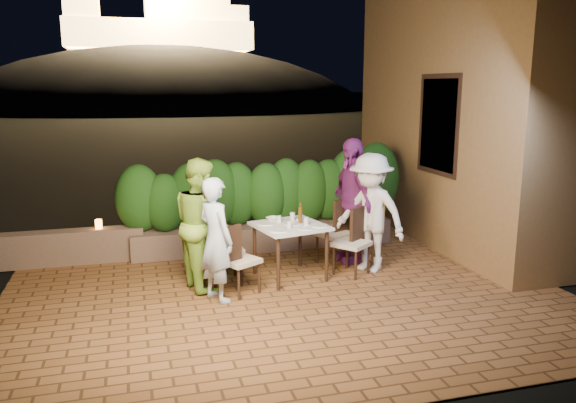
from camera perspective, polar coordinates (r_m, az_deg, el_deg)
name	(u,v)px	position (r m, az deg, el deg)	size (l,w,h in m)	color
ground	(292,302)	(7.03, 0.37, -10.14)	(400.00, 400.00, 0.00)	black
terrace_floor	(281,292)	(7.50, -0.70, -9.16)	(7.00, 6.00, 0.15)	brown
building_wall	(468,91)	(9.88, 17.81, 10.61)	(1.60, 5.00, 5.00)	olive
window_pane	(440,125)	(9.06, 15.19, 7.53)	(0.08, 1.00, 1.40)	black
window_frame	(439,125)	(9.06, 15.14, 7.53)	(0.06, 1.15, 1.55)	black
planter	(264,236)	(9.12, -2.42, -3.53)	(4.20, 0.55, 0.40)	brown
hedge	(264,191)	(8.95, -2.46, 1.11)	(4.00, 0.70, 1.10)	#194412
parapet	(67,247)	(8.94, -21.54, -4.35)	(2.20, 0.30, 0.50)	brown
hill	(165,143)	(66.71, -12.39, 5.78)	(52.00, 40.00, 22.00)	black
fortress	(159,12)	(66.85, -12.96, 18.23)	(26.00, 8.00, 8.00)	#FFCC7A
dining_table	(290,251)	(7.69, 0.20, -5.07)	(0.88, 0.88, 0.75)	white
plate_nw	(280,231)	(7.26, -0.86, -2.96)	(0.24, 0.24, 0.01)	white
plate_sw	(266,224)	(7.63, -2.26, -2.26)	(0.24, 0.24, 0.01)	white
plate_ne	(319,225)	(7.53, 3.12, -2.45)	(0.25, 0.25, 0.01)	white
plate_se	(302,219)	(7.92, 1.45, -1.74)	(0.22, 0.22, 0.01)	white
plate_centre	(292,224)	(7.61, 0.43, -2.28)	(0.21, 0.21, 0.01)	white
plate_front	(306,228)	(7.37, 1.81, -2.76)	(0.20, 0.20, 0.01)	white
glass_nw	(289,224)	(7.42, 0.14, -2.32)	(0.06, 0.06, 0.10)	silver
glass_sw	(279,219)	(7.69, -0.91, -1.81)	(0.06, 0.06, 0.10)	silver
glass_ne	(306,221)	(7.56, 1.85, -2.01)	(0.06, 0.06, 0.11)	silver
glass_se	(292,217)	(7.80, 0.46, -1.53)	(0.07, 0.07, 0.12)	silver
beer_bottle	(300,213)	(7.65, 1.25, -1.16)	(0.06, 0.06, 0.29)	#52320D
bowl	(273,219)	(7.83, -1.51, -1.76)	(0.19, 0.19, 0.05)	white
chair_left_front	(240,259)	(7.13, -4.92, -5.83)	(0.42, 0.42, 0.90)	black
chair_left_back	(225,247)	(7.56, -6.44, -4.63)	(0.44, 0.44, 0.96)	black
chair_right_front	(352,242)	(7.85, 6.48, -4.12)	(0.43, 0.43, 0.93)	black
chair_right_back	(335,232)	(8.28, 4.78, -3.14)	(0.44, 0.44, 0.96)	black
diner_blue	(216,240)	(6.85, -7.34, -3.87)	(0.56, 0.37, 1.54)	#ABC2DC
diner_green	(201,223)	(7.33, -8.79, -2.20)	(0.83, 0.65, 1.71)	#8ABC3A
diner_white	(371,213)	(7.97, 8.39, -1.14)	(1.09, 0.62, 1.68)	silver
diner_purple	(352,200)	(8.35, 6.51, 0.11)	(1.09, 0.45, 1.86)	#7E2A7B
parapet_lamp	(99,224)	(8.82, -18.68, -2.20)	(0.10, 0.10, 0.14)	orange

